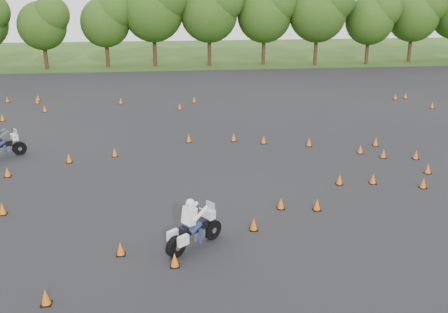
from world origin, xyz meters
TOP-DOWN VIEW (x-y plane):
  - ground at (0.00, 0.00)m, footprint 140.00×140.00m
  - asphalt_pad at (0.00, 6.00)m, footprint 62.00×62.00m
  - treeline at (2.65, 34.88)m, footprint 87.42×32.44m
  - traffic_cones at (-0.55, 5.78)m, footprint 36.51×33.06m
  - rider_grey at (-11.04, 8.67)m, footprint 2.41×1.92m
  - rider_white at (-1.74, -2.01)m, footprint 2.33×2.13m

SIDE VIEW (x-z plane):
  - ground at x=0.00m, z-range 0.00..0.00m
  - asphalt_pad at x=0.00m, z-range 0.01..0.01m
  - traffic_cones at x=-0.55m, z-range 0.01..0.46m
  - rider_grey at x=-11.04m, z-range 0.00..1.86m
  - rider_white at x=-1.74m, z-range 0.00..1.88m
  - treeline at x=2.65m, z-range -0.53..9.91m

